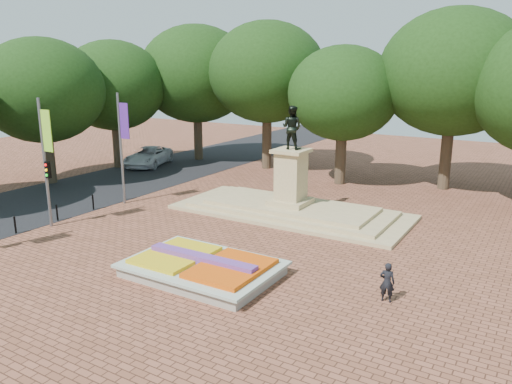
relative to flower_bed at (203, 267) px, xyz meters
The scene contains 10 objects.
ground 2.28m from the flower_bed, 117.19° to the left, with size 90.00×90.00×0.00m, color brown.
asphalt_street 17.49m from the flower_bed, 156.41° to the left, with size 9.00×90.00×0.02m, color black.
flower_bed is the anchor object (origin of this frame).
monument 10.07m from the flower_bed, 95.87° to the left, with size 14.00×6.00×6.40m.
tree_row_back 21.01m from the flower_bed, 86.26° to the left, with size 44.80×8.80×10.43m.
tree_row_street 22.40m from the flower_bed, 162.01° to the left, with size 8.40×25.40×9.98m.
banner_poles 11.66m from the flower_bed, behind, with size 0.88×11.17×7.00m.
bollard_row 11.74m from the flower_bed, behind, with size 0.12×13.12×0.98m.
van 24.83m from the flower_bed, 138.18° to the left, with size 2.70×5.86×1.63m, color silver.
pedestrian 7.54m from the flower_bed, 12.86° to the left, with size 0.57×0.37×1.55m, color black.
Camera 1 is at (13.08, -17.58, 8.67)m, focal length 35.00 mm.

